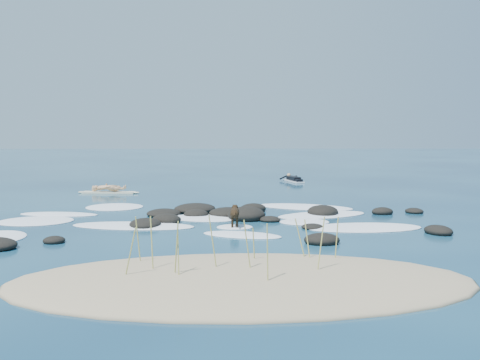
{
  "coord_description": "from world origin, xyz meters",
  "views": [
    {
      "loc": [
        -0.45,
        -18.1,
        2.83
      ],
      "look_at": [
        0.47,
        4.0,
        0.9
      ],
      "focal_mm": 40.0,
      "sensor_mm": 36.0,
      "label": 1
    }
  ],
  "objects": [
    {
      "name": "standing_surfer_rig",
      "position": [
        -5.62,
        7.28,
        0.67
      ],
      "size": [
        2.98,
        0.8,
        1.69
      ],
      "rotation": [
        0.0,
        0.0,
        -0.12
      ],
      "color": "#F4ECC3",
      "rests_on": "ground"
    },
    {
      "name": "breaking_foam",
      "position": [
        -0.93,
        -0.54,
        0.01
      ],
      "size": [
        13.37,
        8.31,
        0.12
      ],
      "color": "white",
      "rests_on": "ground"
    },
    {
      "name": "ground",
      "position": [
        0.0,
        0.0,
        0.0
      ],
      "size": [
        160.0,
        160.0,
        0.0
      ],
      "primitive_type": "plane",
      "color": "#0A2642",
      "rests_on": "ground"
    },
    {
      "name": "reef_rocks",
      "position": [
        -0.21,
        -0.65,
        0.1
      ],
      "size": [
        13.73,
        7.85,
        0.56
      ],
      "color": "black",
      "rests_on": "ground"
    },
    {
      "name": "dune_grass",
      "position": [
        -0.18,
        -7.97,
        0.65
      ],
      "size": [
        4.26,
        2.05,
        1.18
      ],
      "color": "#A8A751",
      "rests_on": "ground"
    },
    {
      "name": "dog",
      "position": [
        0.05,
        -2.22,
        0.45
      ],
      "size": [
        0.3,
        1.08,
        0.69
      ],
      "rotation": [
        0.0,
        0.0,
        1.53
      ],
      "color": "black",
      "rests_on": "ground"
    },
    {
      "name": "sand_dune",
      "position": [
        0.0,
        -8.2,
        0.0
      ],
      "size": [
        9.0,
        4.4,
        0.6
      ],
      "primitive_type": "ellipsoid",
      "color": "#9E8966",
      "rests_on": "ground"
    },
    {
      "name": "paddling_surfer_rig",
      "position": [
        3.98,
        12.92,
        0.15
      ],
      "size": [
        1.23,
        2.54,
        0.44
      ],
      "rotation": [
        0.0,
        0.0,
        1.78
      ],
      "color": "white",
      "rests_on": "ground"
    }
  ]
}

